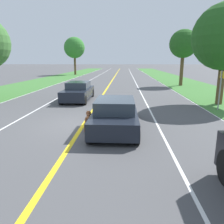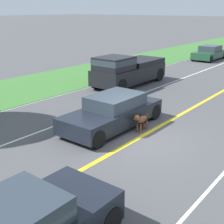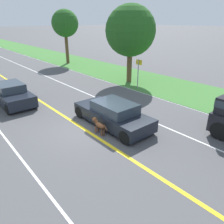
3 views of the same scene
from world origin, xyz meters
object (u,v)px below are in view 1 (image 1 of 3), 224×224
oncoming_car (78,92)px  street_sign (221,85)px  roadside_tree_right_far (183,44)px  dog (88,119)px  ego_car (115,114)px  roadside_tree_left_far (74,48)px

oncoming_car → street_sign: bearing=162.2°
roadside_tree_right_far → street_sign: roadside_tree_right_far is taller
dog → roadside_tree_right_far: roadside_tree_right_far is taller
ego_car → roadside_tree_right_far: size_ratio=0.73×
ego_car → roadside_tree_left_far: bearing=105.0°
roadside_tree_right_far → roadside_tree_left_far: (-17.74, 20.96, 0.83)m
oncoming_car → dog: bearing=104.9°
roadside_tree_right_far → street_sign: (-1.11, -13.80, -3.38)m
dog → roadside_tree_left_far: roadside_tree_left_far is taller
dog → street_sign: 8.63m
dog → oncoming_car: bearing=103.3°
oncoming_car → ego_car: bearing=113.9°
roadside_tree_right_far → roadside_tree_left_far: roadside_tree_left_far is taller
roadside_tree_right_far → roadside_tree_left_far: bearing=130.2°
dog → roadside_tree_right_far: 20.51m
ego_car → street_sign: bearing=33.3°
ego_car → oncoming_car: 7.73m
oncoming_car → street_sign: (9.33, -2.99, 0.86)m
street_sign → ego_car: bearing=-146.7°
roadside_tree_left_far → street_sign: size_ratio=3.33×
ego_car → roadside_tree_left_far: 40.53m
ego_car → roadside_tree_right_far: bearing=67.8°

